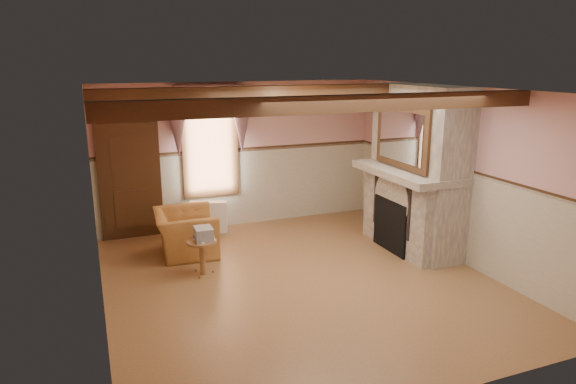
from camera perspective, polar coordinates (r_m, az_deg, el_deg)
name	(u,v)px	position (r m, az deg, el deg)	size (l,w,h in m)	color
floor	(300,281)	(7.75, 1.31, -9.82)	(5.50, 6.00, 0.01)	brown
ceiling	(301,90)	(7.08, 1.44, 11.31)	(5.50, 6.00, 0.01)	silver
wall_back	(240,155)	(10.06, -5.32, 4.15)	(5.50, 0.02, 2.80)	#CB908C
wall_front	(431,266)	(4.81, 15.57, -7.91)	(5.50, 0.02, 2.80)	#CB908C
wall_left	(95,210)	(6.75, -20.69, -1.86)	(0.02, 6.00, 2.80)	#CB908C
wall_right	(457,174)	(8.71, 18.27, 1.87)	(0.02, 6.00, 2.80)	#CB908C
wainscot	(300,233)	(7.48, 1.34, -4.58)	(5.50, 6.00, 1.50)	#BFB499
chair_rail	(300,183)	(7.27, 1.37, 1.02)	(5.50, 6.00, 0.08)	black
firebox	(394,225)	(8.98, 11.67, -3.61)	(0.20, 0.95, 0.90)	black
armchair	(186,233)	(8.84, -11.32, -4.45)	(1.13, 0.99, 0.73)	#9E662D
side_table	(202,257)	(7.97, -9.52, -7.19)	(0.46, 0.46, 0.55)	brown
book_stack	(204,234)	(7.85, -9.37, -4.61)	(0.26, 0.32, 0.20)	#B7AD8C
radiator	(209,217)	(9.86, -8.82, -2.76)	(0.70, 0.18, 0.60)	white
bowl	(409,166)	(8.87, 13.30, 2.84)	(0.35, 0.35, 0.09)	brown
mantel_clock	(384,155)	(9.51, 10.59, 4.10)	(0.14, 0.24, 0.20)	black
oil_lamp	(388,154)	(9.38, 11.08, 4.19)	(0.11, 0.11, 0.28)	gold
candle_red	(431,170)	(8.40, 15.58, 2.32)	(0.06, 0.06, 0.16)	#A61420
jar_yellow	(426,170)	(8.49, 15.11, 2.34)	(0.06, 0.06, 0.12)	gold
fireplace	(418,169)	(8.98, 14.25, 2.51)	(0.85, 2.00, 2.80)	gray
mantel	(409,172)	(8.89, 13.29, 2.18)	(1.05, 2.05, 0.12)	gray
overmantel_mirror	(402,137)	(8.68, 12.51, 6.04)	(0.06, 1.44, 1.04)	silver
door	(130,182)	(9.71, -17.14, 1.07)	(1.10, 0.10, 2.10)	black
window	(210,144)	(9.84, -8.67, 5.29)	(1.06, 0.08, 2.02)	white
window_drapes	(210,113)	(9.68, -8.68, 8.72)	(1.30, 0.14, 1.40)	gray
ceiling_beam_front	(342,104)	(6.00, 5.97, 9.72)	(5.50, 0.18, 0.20)	black
ceiling_beam_back	(271,92)	(8.20, -1.90, 11.03)	(5.50, 0.18, 0.20)	black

